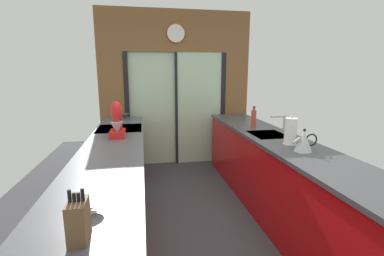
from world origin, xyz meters
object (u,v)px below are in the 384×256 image
at_px(mixing_bowl_near, 90,206).
at_px(mixing_bowl_far, 124,116).
at_px(knife_block, 78,220).
at_px(stand_mixer, 117,123).
at_px(oven_range, 122,161).
at_px(kettle, 304,141).
at_px(soap_bottle, 254,118).
at_px(paper_towel_roll, 290,132).

height_order(mixing_bowl_near, mixing_bowl_far, mixing_bowl_far).
distance_m(knife_block, stand_mixer, 2.01).
xyz_separation_m(oven_range, mixing_bowl_far, (0.02, 0.76, 0.51)).
distance_m(mixing_bowl_near, kettle, 1.97).
relative_size(stand_mixer, kettle, 1.65).
bearing_deg(soap_bottle, stand_mixer, -171.15).
distance_m(mixing_bowl_near, stand_mixer, 1.76).
distance_m(oven_range, knife_block, 2.59).
bearing_deg(kettle, oven_range, 141.45).
bearing_deg(mixing_bowl_far, paper_towel_roll, -47.70).
xyz_separation_m(mixing_bowl_far, knife_block, (0.00, -3.29, 0.05)).
bearing_deg(oven_range, kettle, -38.55).
xyz_separation_m(stand_mixer, paper_towel_roll, (1.78, -0.67, -0.02)).
distance_m(mixing_bowl_near, soap_bottle, 2.70).
bearing_deg(mixing_bowl_near, soap_bottle, 48.75).
bearing_deg(stand_mixer, mixing_bowl_near, -90.00).
xyz_separation_m(oven_range, paper_towel_roll, (1.80, -1.19, 0.60)).
height_order(kettle, paper_towel_roll, paper_towel_roll).
bearing_deg(mixing_bowl_far, stand_mixer, -90.00).
height_order(oven_range, mixing_bowl_near, mixing_bowl_near).
bearing_deg(mixing_bowl_near, mixing_bowl_far, 90.00).
xyz_separation_m(soap_bottle, paper_towel_roll, (-0.00, -0.95, 0.02)).
xyz_separation_m(oven_range, knife_block, (0.02, -2.53, 0.56)).
bearing_deg(mixing_bowl_near, knife_block, -90.00).
distance_m(mixing_bowl_near, paper_towel_roll, 2.08).
relative_size(mixing_bowl_near, knife_block, 0.60).
xyz_separation_m(knife_block, soap_bottle, (1.78, 2.28, 0.03)).
xyz_separation_m(mixing_bowl_far, paper_towel_roll, (1.78, -1.96, 0.10)).
bearing_deg(kettle, stand_mixer, 152.86).
relative_size(soap_bottle, paper_towel_roll, 0.92).
xyz_separation_m(kettle, soap_bottle, (-0.00, 1.19, 0.02)).
height_order(stand_mixer, soap_bottle, stand_mixer).
bearing_deg(kettle, knife_block, -148.48).
distance_m(stand_mixer, soap_bottle, 1.80).
bearing_deg(stand_mixer, knife_block, -90.00).
bearing_deg(knife_block, soap_bottle, 52.07).
height_order(knife_block, stand_mixer, stand_mixer).
bearing_deg(paper_towel_roll, knife_block, -143.16).
relative_size(mixing_bowl_near, mixing_bowl_far, 0.86).
relative_size(mixing_bowl_far, knife_block, 0.70).
height_order(knife_block, kettle, knife_block).
xyz_separation_m(oven_range, stand_mixer, (0.02, -0.52, 0.63)).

